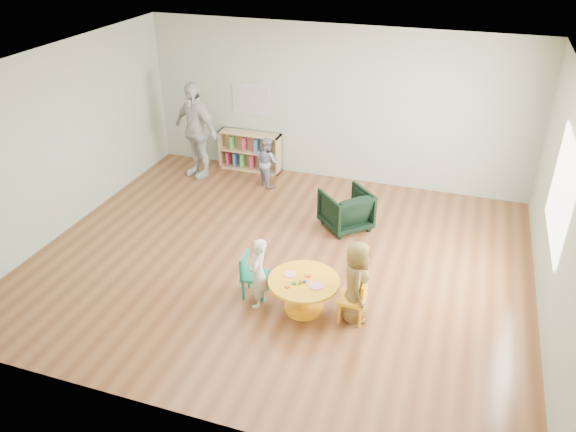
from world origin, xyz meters
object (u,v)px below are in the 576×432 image
object	(u,v)px
activity_table	(304,289)
kid_chair_left	(252,274)
adult_caretaker	(195,130)
kid_chair_right	(356,298)
child_right	(356,282)
bookshelf	(250,151)
armchair	(346,210)
child_left	(258,273)
toddler	(267,162)

from	to	relation	value
activity_table	kid_chair_left	distance (m)	0.74
activity_table	adult_caretaker	world-z (taller)	adult_caretaker
kid_chair_right	child_right	bearing A→B (deg)	21.33
bookshelf	armchair	size ratio (longest dim) A/B	1.71
kid_chair_left	kid_chair_right	size ratio (longest dim) A/B	1.01
kid_chair_right	adult_caretaker	bearing A→B (deg)	48.35
kid_chair_right	child_left	distance (m)	1.25
child_right	adult_caretaker	bearing A→B (deg)	34.40
toddler	adult_caretaker	distance (m)	1.46
kid_chair_left	adult_caretaker	xyz separation A→B (m)	(-2.37, 3.19, 0.57)
child_right	adult_caretaker	distance (m)	4.96
bookshelf	armchair	world-z (taller)	bookshelf
child_right	armchair	bearing A→B (deg)	1.33
armchair	child_left	xyz separation A→B (m)	(-0.59, -2.29, 0.17)
bookshelf	toddler	xyz separation A→B (m)	(0.57, -0.58, 0.09)
kid_chair_right	bookshelf	world-z (taller)	bookshelf
armchair	child_right	size ratio (longest dim) A/B	0.65
kid_chair_right	kid_chair_left	bearing A→B (deg)	86.24
armchair	child_right	xyz separation A→B (m)	(0.63, -2.15, 0.22)
activity_table	bookshelf	bearing A→B (deg)	120.60
kid_chair_left	child_right	bearing A→B (deg)	84.03
activity_table	toddler	distance (m)	3.69
kid_chair_right	child_right	xyz separation A→B (m)	(-0.02, 0.04, 0.22)
kid_chair_right	adult_caretaker	size ratio (longest dim) A/B	0.33
activity_table	kid_chair_right	distance (m)	0.66
child_right	kid_chair_right	bearing A→B (deg)	-172.85
toddler	child_left	bearing A→B (deg)	143.57
armchair	child_right	distance (m)	2.25
bookshelf	toddler	bearing A→B (deg)	-45.73
kid_chair_left	child_right	size ratio (longest dim) A/B	0.57
toddler	child_right	bearing A→B (deg)	161.04
bookshelf	child_left	distance (m)	4.29
kid_chair_right	activity_table	bearing A→B (deg)	90.05
child_left	toddler	world-z (taller)	child_left
armchair	child_right	world-z (taller)	child_right
kid_chair_left	child_right	distance (m)	1.39
kid_chair_right	child_right	size ratio (longest dim) A/B	0.56
activity_table	bookshelf	world-z (taller)	bookshelf
adult_caretaker	child_right	bearing A→B (deg)	-19.13
armchair	toddler	bearing A→B (deg)	-75.79
activity_table	toddler	xyz separation A→B (m)	(-1.71, 3.27, 0.15)
child_right	adult_caretaker	world-z (taller)	adult_caretaker
activity_table	armchair	bearing A→B (deg)	89.56
kid_chair_left	adult_caretaker	bearing A→B (deg)	-147.95
toddler	bookshelf	bearing A→B (deg)	-10.89
activity_table	kid_chair_right	bearing A→B (deg)	0.80
armchair	activity_table	bearing A→B (deg)	45.44
kid_chair_left	armchair	size ratio (longest dim) A/B	0.87
bookshelf	activity_table	bearing A→B (deg)	-59.40
kid_chair_right	toddler	size ratio (longest dim) A/B	0.66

